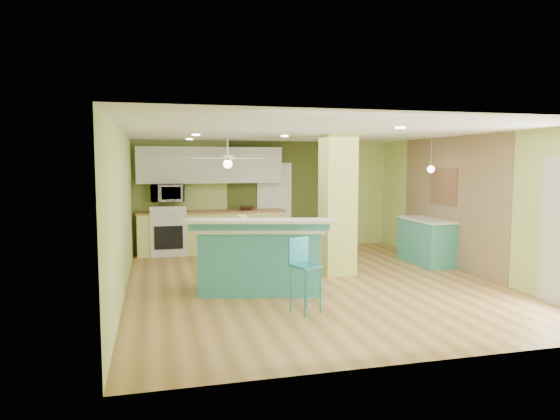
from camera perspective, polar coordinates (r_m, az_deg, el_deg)
The scene contains 22 objects.
floor at distance 8.50m, azimuth 3.57°, elevation -8.26°, with size 6.00×7.00×0.01m, color olive.
ceiling at distance 8.27m, azimuth 3.68°, elevation 8.88°, with size 6.00×7.00×0.01m, color white.
wall_back at distance 11.67m, azimuth -1.67°, elevation 1.72°, with size 6.00×0.01×2.50m, color #BDD371.
wall_front at distance 5.09m, azimuth 15.83°, elevation -3.31°, with size 6.00×0.01×2.50m, color #BDD371.
wall_left at distance 7.91m, azimuth -17.58°, elevation -0.31°, with size 0.01×7.00×2.50m, color #BDD371.
wall_right at distance 9.65m, azimuth 20.87°, elevation 0.58°, with size 0.01×7.00×2.50m, color #BDD371.
wood_panel at distance 10.13m, azimuth 18.85°, elevation 0.87°, with size 0.02×3.40×2.50m, color #806449.
olive_accent at distance 11.70m, azimuth -0.69°, elevation 1.73°, with size 2.20×0.02×2.50m, color #444E1F.
interior_door at distance 11.69m, azimuth -0.66°, elevation 0.50°, with size 0.82×0.05×2.00m, color white.
column at distance 8.98m, azimuth 6.59°, elevation 0.57°, with size 0.55×0.55×2.50m, color #C2CC5E.
kitchen_run at distance 11.23m, azimuth -7.81°, elevation -2.46°, with size 3.25×0.63×0.94m.
stove at distance 11.16m, azimuth -12.66°, elevation -2.66°, with size 0.76×0.66×1.08m.
upper_cabinets at distance 11.25m, azimuth -7.97°, elevation 5.10°, with size 3.20×0.34×0.80m, color silver.
microwave at distance 11.08m, azimuth -12.75°, elevation 1.91°, with size 0.70×0.48×0.39m, color white.
ceiling_fan at distance 9.96m, azimuth -5.99°, elevation 5.82°, with size 1.41×1.41×0.61m.
pendant_lamp at distance 10.05m, azimuth 16.87°, elevation 4.51°, with size 0.14×0.14×0.69m.
wall_decor at distance 10.27m, azimuth 18.18°, elevation 2.62°, with size 0.03×0.90×0.70m, color brown.
peninsula at distance 7.81m, azimuth -2.28°, elevation -5.36°, with size 2.29×1.63×1.18m.
bar_stool at distance 6.70m, azimuth 2.59°, elevation -6.04°, with size 0.44×0.44×1.01m.
side_counter at distance 10.37m, azimuth 16.30°, elevation -3.42°, with size 0.59×1.39×0.89m.
fruit_bowl at distance 11.27m, azimuth -3.81°, elevation 0.20°, with size 0.32×0.32×0.08m, color #352115.
canister at distance 7.56m, azimuth -4.40°, elevation -1.33°, with size 0.16×0.16×0.19m, color yellow.
Camera 1 is at (-2.54, -7.86, 2.01)m, focal length 32.00 mm.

